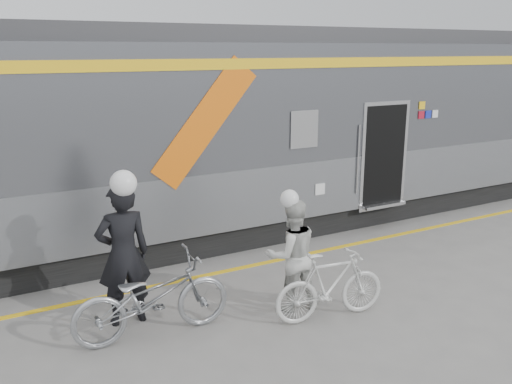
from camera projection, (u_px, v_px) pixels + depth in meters
ground at (295, 325)px, 7.48m from camera, size 90.00×90.00×0.00m
train at (256, 130)px, 11.30m from camera, size 24.00×3.17×4.10m
safety_strip at (227, 271)px, 9.31m from camera, size 24.00×0.12×0.01m
man at (123, 254)px, 7.33m from camera, size 0.75×0.51×2.00m
bicycle_left at (152, 298)px, 7.07m from camera, size 2.12×0.82×1.10m
woman at (291, 255)px, 7.80m from camera, size 0.88×0.73×1.65m
bicycle_right at (330, 285)px, 7.55m from camera, size 1.71×0.71×1.00m
helmet_man at (118, 170)px, 7.03m from camera, size 0.35×0.35×0.35m
helmet_woman at (293, 191)px, 7.55m from camera, size 0.26×0.26×0.26m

